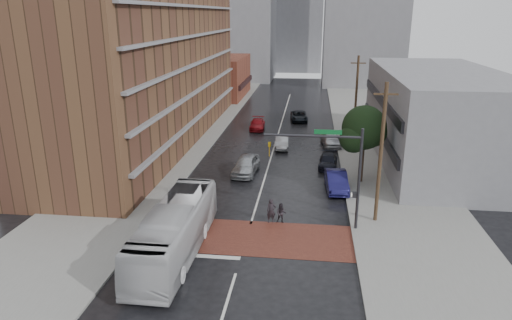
% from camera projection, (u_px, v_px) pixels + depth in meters
% --- Properties ---
extents(ground, '(160.00, 160.00, 0.00)m').
position_uv_depth(ground, '(246.00, 241.00, 29.95)').
color(ground, black).
rests_on(ground, ground).
extents(crosswalk, '(14.00, 5.00, 0.02)m').
position_uv_depth(crosswalk, '(247.00, 237.00, 30.42)').
color(crosswalk, brown).
rests_on(crosswalk, ground).
extents(sidewalk_west, '(9.00, 90.00, 0.15)m').
position_uv_depth(sidewalk_west, '(181.00, 137.00, 54.89)').
color(sidewalk_west, gray).
rests_on(sidewalk_west, ground).
extents(sidewalk_east, '(9.00, 90.00, 0.15)m').
position_uv_depth(sidewalk_east, '(376.00, 143.00, 52.23)').
color(sidewalk_east, gray).
rests_on(sidewalk_east, ground).
extents(apartment_block, '(10.00, 44.00, 28.00)m').
position_uv_depth(apartment_block, '(150.00, 16.00, 49.98)').
color(apartment_block, brown).
rests_on(apartment_block, ground).
extents(storefront_west, '(8.00, 16.00, 7.00)m').
position_uv_depth(storefront_west, '(222.00, 77.00, 81.31)').
color(storefront_west, brown).
rests_on(storefront_west, ground).
extents(building_east, '(11.00, 26.00, 9.00)m').
position_uv_depth(building_east, '(437.00, 116.00, 45.57)').
color(building_east, gray).
rests_on(building_east, ground).
extents(distant_tower_west, '(18.00, 16.00, 32.00)m').
position_uv_depth(distant_tower_west, '(233.00, 5.00, 100.40)').
color(distant_tower_west, gray).
rests_on(distant_tower_west, ground).
extents(distant_tower_center, '(12.00, 10.00, 24.00)m').
position_uv_depth(distant_tower_center, '(299.00, 23.00, 116.07)').
color(distant_tower_center, gray).
rests_on(distant_tower_center, ground).
extents(street_tree, '(4.20, 4.10, 6.90)m').
position_uv_depth(street_tree, '(364.00, 131.00, 38.90)').
color(street_tree, '#332319').
rests_on(street_tree, ground).
extents(signal_mast, '(6.50, 0.30, 7.20)m').
position_uv_depth(signal_mast, '(338.00, 164.00, 30.19)').
color(signal_mast, '#2D2D33').
rests_on(signal_mast, ground).
extents(utility_pole_near, '(1.60, 0.26, 10.00)m').
position_uv_depth(utility_pole_near, '(381.00, 153.00, 31.15)').
color(utility_pole_near, '#473321').
rests_on(utility_pole_near, ground).
extents(utility_pole_far, '(1.60, 0.26, 10.00)m').
position_uv_depth(utility_pole_far, '(356.00, 101.00, 50.05)').
color(utility_pole_far, '#473321').
rests_on(utility_pole_far, ground).
extents(transit_bus, '(2.75, 11.66, 3.25)m').
position_uv_depth(transit_bus, '(175.00, 230.00, 27.83)').
color(transit_bus, silver).
rests_on(transit_bus, ground).
extents(pedestrian_a, '(0.74, 0.60, 1.77)m').
position_uv_depth(pedestrian_a, '(271.00, 211.00, 32.36)').
color(pedestrian_a, black).
rests_on(pedestrian_a, ground).
extents(pedestrian_b, '(0.75, 0.59, 1.48)m').
position_uv_depth(pedestrian_b, '(281.00, 213.00, 32.32)').
color(pedestrian_b, '#272127').
rests_on(pedestrian_b, ground).
extents(car_travel_a, '(2.43, 5.17, 1.71)m').
position_uv_depth(car_travel_a, '(246.00, 165.00, 42.30)').
color(car_travel_a, '#B2B7BA').
rests_on(car_travel_a, ground).
extents(car_travel_b, '(1.66, 4.17, 1.35)m').
position_uv_depth(car_travel_b, '(282.00, 142.00, 50.52)').
color(car_travel_b, '#9B9FA3').
rests_on(car_travel_b, ground).
extents(car_travel_c, '(2.08, 4.62, 1.31)m').
position_uv_depth(car_travel_c, '(257.00, 124.00, 58.81)').
color(car_travel_c, maroon).
rests_on(car_travel_c, ground).
extents(suv_travel, '(2.63, 5.01, 1.34)m').
position_uv_depth(suv_travel, '(299.00, 116.00, 63.39)').
color(suv_travel, black).
rests_on(suv_travel, ground).
extents(car_parked_near, '(2.02, 4.93, 1.59)m').
position_uv_depth(car_parked_near, '(336.00, 181.00, 38.43)').
color(car_parked_near, '#18164E').
rests_on(car_parked_near, ground).
extents(car_parked_mid, '(2.03, 4.33, 1.22)m').
position_uv_depth(car_parked_mid, '(328.00, 161.00, 44.19)').
color(car_parked_mid, black).
rests_on(car_parked_mid, ground).
extents(car_parked_far, '(2.58, 4.98, 1.62)m').
position_uv_depth(car_parked_far, '(331.00, 139.00, 51.28)').
color(car_parked_far, '#ADB0B5').
rests_on(car_parked_far, ground).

